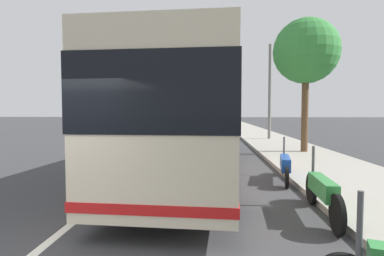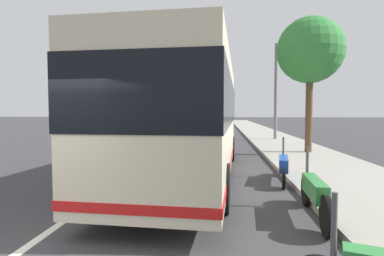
{
  "view_description": "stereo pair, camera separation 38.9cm",
  "coord_description": "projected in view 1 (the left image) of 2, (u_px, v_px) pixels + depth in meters",
  "views": [
    {
      "loc": [
        -3.66,
        -2.5,
        2.02
      ],
      "look_at": [
        7.28,
        -1.83,
        1.44
      ],
      "focal_mm": 28.54,
      "sensor_mm": 36.0,
      "label": 1
    },
    {
      "loc": [
        -3.63,
        -2.89,
        2.02
      ],
      "look_at": [
        7.28,
        -1.83,
        1.44
      ],
      "focal_mm": 28.54,
      "sensor_mm": 36.0,
      "label": 2
    }
  ],
  "objects": [
    {
      "name": "motorcycle_by_tree",
      "position": [
        285.0,
        165.0,
        8.89
      ],
      "size": [
        2.3,
        0.5,
        1.24
      ],
      "rotation": [
        0.0,
        0.0,
        -0.18
      ],
      "color": "black",
      "rests_on": "ground"
    },
    {
      "name": "sidewalk_curb",
      "position": [
        303.0,
        156.0,
        13.47
      ],
      "size": [
        110.0,
        3.6,
        0.14
      ],
      "primitive_type": "cube",
      "color": "#9E998E",
      "rests_on": "ground"
    },
    {
      "name": "car_ahead_same_lane",
      "position": [
        165.0,
        124.0,
        33.32
      ],
      "size": [
        4.14,
        2.08,
        1.51
      ],
      "rotation": [
        0.0,
        0.0,
        3.22
      ],
      "color": "gray",
      "rests_on": "ground"
    },
    {
      "name": "lane_divider_line",
      "position": [
        156.0,
        156.0,
        13.88
      ],
      "size": [
        110.0,
        0.16,
        0.01
      ],
      "primitive_type": "cube",
      "color": "silver",
      "rests_on": "ground"
    },
    {
      "name": "car_oncoming",
      "position": [
        203.0,
        125.0,
        29.69
      ],
      "size": [
        4.29,
        2.21,
        1.47
      ],
      "rotation": [
        0.0,
        0.0,
        -0.08
      ],
      "color": "silver",
      "rests_on": "ground"
    },
    {
      "name": "coach_bus",
      "position": [
        192.0,
        114.0,
        9.39
      ],
      "size": [
        10.4,
        3.15,
        3.43
      ],
      "rotation": [
        0.0,
        0.0,
        -0.06
      ],
      "color": "beige",
      "rests_on": "ground"
    },
    {
      "name": "utility_pole",
      "position": [
        270.0,
        93.0,
        21.24
      ],
      "size": [
        0.21,
        0.21,
        6.69
      ],
      "primitive_type": "cylinder",
      "color": "slate",
      "rests_on": "ground"
    },
    {
      "name": "roadside_tree_mid_block",
      "position": [
        306.0,
        52.0,
        14.22
      ],
      "size": [
        3.03,
        3.03,
        6.37
      ],
      "color": "brown",
      "rests_on": "ground"
    },
    {
      "name": "motorcycle_far_end",
      "position": [
        322.0,
        192.0,
        5.84
      ],
      "size": [
        2.4,
        0.34,
        1.29
      ],
      "rotation": [
        0.0,
        0.0,
        -0.08
      ],
      "color": "black",
      "rests_on": "ground"
    }
  ]
}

